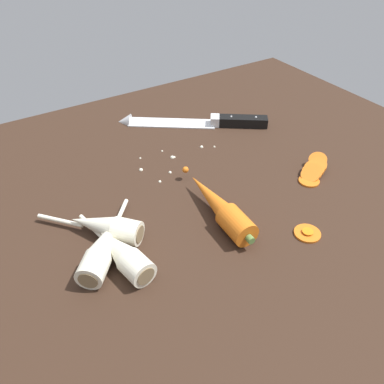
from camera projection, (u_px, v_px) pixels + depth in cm
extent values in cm
cube|color=#332116|center=(186.00, 201.00, 73.22)|extent=(120.00, 90.00, 4.00)
cube|color=silver|center=(172.00, 123.00, 92.31)|extent=(18.85, 15.18, 0.50)
cone|color=silver|center=(124.00, 121.00, 92.84)|extent=(4.74, 4.97, 3.96)
cube|color=silver|center=(215.00, 121.00, 91.31)|extent=(3.33, 3.55, 2.20)
cube|color=black|center=(243.00, 121.00, 91.00)|extent=(10.59, 8.66, 2.20)
sphere|color=silver|center=(231.00, 117.00, 90.45)|extent=(0.50, 0.50, 0.50)
sphere|color=silver|center=(256.00, 117.00, 90.18)|extent=(0.50, 0.50, 0.50)
cylinder|color=orange|center=(237.00, 225.00, 62.19)|extent=(4.55, 6.31, 4.20)
cone|color=orange|center=(213.00, 199.00, 67.21)|extent=(4.83, 14.78, 3.99)
sphere|color=orange|center=(185.00, 170.00, 74.05)|extent=(1.20, 1.20, 1.20)
cylinder|color=#5B7F3D|center=(250.00, 239.00, 59.68)|extent=(1.26, 1.07, 1.20)
cylinder|color=silver|center=(93.00, 268.00, 55.33)|extent=(5.84, 5.87, 4.00)
cone|color=silver|center=(107.00, 238.00, 59.97)|extent=(7.87, 8.28, 3.80)
cylinder|color=silver|center=(119.00, 216.00, 65.29)|extent=(5.92, 6.74, 0.70)
cylinder|color=#7A6647|center=(88.00, 281.00, 53.66)|extent=(2.32, 2.05, 2.80)
cylinder|color=silver|center=(127.00, 231.00, 61.17)|extent=(5.80, 5.82, 4.00)
cone|color=silver|center=(93.00, 224.00, 62.52)|extent=(7.81, 8.17, 3.80)
cylinder|color=silver|center=(60.00, 221.00, 64.45)|extent=(5.88, 6.60, 0.70)
cylinder|color=#7A6647|center=(140.00, 234.00, 60.69)|extent=(2.31, 2.07, 2.80)
cylinder|color=silver|center=(137.00, 268.00, 55.46)|extent=(4.67, 4.83, 4.00)
cone|color=silver|center=(114.00, 245.00, 58.87)|extent=(5.03, 8.01, 3.80)
cylinder|color=silver|center=(94.00, 229.00, 62.92)|extent=(2.09, 8.07, 0.70)
cylinder|color=#7A6647|center=(146.00, 276.00, 54.24)|extent=(2.81, 0.78, 2.80)
cylinder|color=orange|center=(309.00, 180.00, 74.39)|extent=(3.87, 3.87, 0.70)
cylinder|color=orange|center=(310.00, 175.00, 75.19)|extent=(3.72, 3.55, 2.47)
cylinder|color=orange|center=(312.00, 172.00, 75.55)|extent=(4.00, 3.81, 2.67)
cylinder|color=orange|center=(314.00, 169.00, 76.04)|extent=(4.02, 3.89, 2.21)
cylinder|color=orange|center=(317.00, 165.00, 76.54)|extent=(3.76, 3.61, 2.34)
cylinder|color=orange|center=(318.00, 160.00, 77.51)|extent=(3.77, 3.57, 2.62)
cylinder|color=orange|center=(307.00, 233.00, 63.33)|extent=(4.27, 4.27, 0.70)
cylinder|color=orange|center=(308.00, 231.00, 63.16)|extent=(1.79, 1.79, 0.16)
sphere|color=silver|center=(202.00, 146.00, 84.03)|extent=(0.74, 0.74, 0.74)
sphere|color=silver|center=(160.00, 181.00, 74.41)|extent=(0.57, 0.57, 0.57)
sphere|color=silver|center=(162.00, 150.00, 82.86)|extent=(0.43, 0.43, 0.43)
sphere|color=silver|center=(141.00, 168.00, 77.36)|extent=(0.77, 0.77, 0.77)
sphere|color=silver|center=(170.00, 171.00, 76.73)|extent=(0.63, 0.63, 0.63)
sphere|color=silver|center=(214.00, 146.00, 84.20)|extent=(0.47, 0.47, 0.47)
sphere|color=silver|center=(140.00, 158.00, 80.71)|extent=(0.43, 0.43, 0.43)
sphere|color=silver|center=(174.00, 156.00, 80.99)|extent=(0.57, 0.57, 0.57)
sphere|color=silver|center=(172.00, 156.00, 80.82)|extent=(0.85, 0.85, 0.85)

